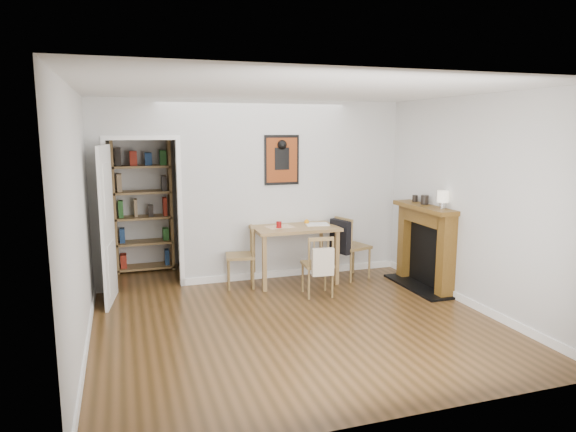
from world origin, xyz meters
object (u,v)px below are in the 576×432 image
object	(u,v)px
chair_front	(318,265)
fireplace	(426,244)
mantel_lamp	(443,198)
red_glass	(279,225)
notebook	(317,224)
chair_right	(351,246)
dining_table	(294,233)
ceramic_jar_a	(425,200)
bookshelf	(143,205)
ceramic_jar_b	(415,198)
orange_fruit	(307,222)
chair_left	(240,257)

from	to	relation	value
chair_front	fireplace	world-z (taller)	fireplace
mantel_lamp	chair_front	bearing A→B (deg)	164.29
red_glass	notebook	bearing A→B (deg)	6.94
chair_right	chair_front	xyz separation A→B (m)	(-0.78, -0.61, -0.06)
dining_table	chair_front	world-z (taller)	chair_front
dining_table	chair_front	size ratio (longest dim) A/B	1.45
mantel_lamp	ceramic_jar_a	xyz separation A→B (m)	(-0.00, 0.41, -0.08)
chair_front	red_glass	distance (m)	0.84
bookshelf	chair_front	bearing A→B (deg)	-43.99
ceramic_jar_b	chair_right	bearing A→B (deg)	155.46
chair_front	dining_table	bearing A→B (deg)	97.49
bookshelf	ceramic_jar_b	size ratio (longest dim) A/B	21.48
fireplace	ceramic_jar_b	world-z (taller)	ceramic_jar_b
fireplace	chair_right	bearing A→B (deg)	137.70
orange_fruit	mantel_lamp	distance (m)	1.95
chair_front	notebook	bearing A→B (deg)	69.75
orange_fruit	notebook	size ratio (longest dim) A/B	0.22
red_glass	notebook	size ratio (longest dim) A/B	0.29
chair_right	notebook	xyz separation A→B (m)	(-0.52, 0.09, 0.35)
chair_left	notebook	world-z (taller)	chair_left
chair_right	orange_fruit	world-z (taller)	chair_right
chair_right	notebook	distance (m)	0.63
dining_table	orange_fruit	world-z (taller)	orange_fruit
dining_table	chair_right	world-z (taller)	chair_right
chair_right	ceramic_jar_b	world-z (taller)	ceramic_jar_b
chair_right	ceramic_jar_a	bearing A→B (deg)	-39.04
chair_left	red_glass	xyz separation A→B (m)	(0.55, -0.07, 0.43)
dining_table	bookshelf	xyz separation A→B (m)	(-2.02, 1.35, 0.31)
red_glass	orange_fruit	world-z (taller)	red_glass
ceramic_jar_b	chair_left	bearing A→B (deg)	169.50
chair_front	ceramic_jar_a	world-z (taller)	ceramic_jar_a
bookshelf	orange_fruit	size ratio (longest dim) A/B	29.05
bookshelf	mantel_lamp	distance (m)	4.46
dining_table	chair_right	size ratio (longest dim) A/B	1.29
dining_table	notebook	xyz separation A→B (m)	(0.35, 0.01, 0.11)
fireplace	chair_front	bearing A→B (deg)	176.11
chair_front	ceramic_jar_b	xyz separation A→B (m)	(1.59, 0.24, 0.79)
ceramic_jar_a	mantel_lamp	bearing A→B (deg)	-89.36
chair_right	chair_front	size ratio (longest dim) A/B	1.12
red_glass	ceramic_jar_b	world-z (taller)	ceramic_jar_b
chair_left	ceramic_jar_b	distance (m)	2.64
red_glass	ceramic_jar_b	xyz separation A→B (m)	(1.93, -0.39, 0.34)
chair_front	mantel_lamp	distance (m)	1.86
ceramic_jar_a	dining_table	bearing A→B (deg)	156.37
red_glass	ceramic_jar_b	size ratio (longest dim) A/B	0.99
bookshelf	mantel_lamp	size ratio (longest dim) A/B	8.77
dining_table	mantel_lamp	bearing A→B (deg)	-34.37
bookshelf	ceramic_jar_a	distance (m)	4.23
chair_front	ceramic_jar_b	world-z (taller)	ceramic_jar_b
dining_table	bookshelf	bearing A→B (deg)	146.38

